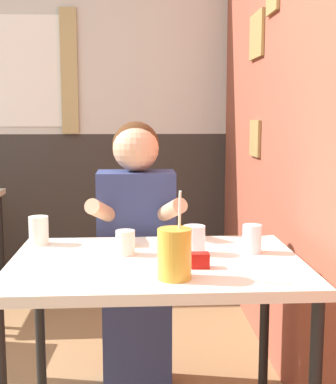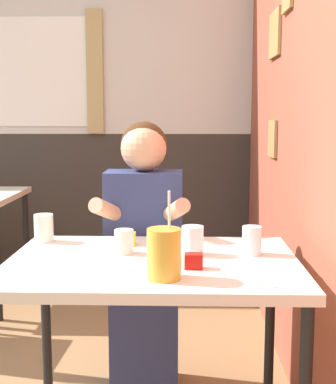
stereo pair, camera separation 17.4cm
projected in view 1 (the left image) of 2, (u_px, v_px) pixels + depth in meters
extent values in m
cube|color=#9E4C38|center=(272.00, 93.00, 2.75)|extent=(0.06, 4.44, 2.70)
cube|color=olive|center=(257.00, 35.00, 2.90)|extent=(0.02, 0.30, 0.24)
cube|color=olive|center=(255.00, 138.00, 2.97)|extent=(0.02, 0.21, 0.20)
cube|color=silver|center=(44.00, 22.00, 3.82)|extent=(5.64, 0.06, 1.60)
cube|color=#332D28|center=(50.00, 207.00, 4.02)|extent=(5.64, 0.06, 1.10)
cube|color=white|center=(5.00, 71.00, 3.82)|extent=(0.79, 0.01, 0.79)
cube|color=tan|center=(69.00, 71.00, 3.84)|extent=(0.12, 0.02, 0.89)
cube|color=beige|center=(156.00, 265.00, 1.87)|extent=(1.02, 0.72, 0.04)
cylinder|color=black|center=(40.00, 332.00, 2.21)|extent=(0.04, 0.04, 0.70)
cylinder|color=black|center=(264.00, 326.00, 2.26)|extent=(0.04, 0.04, 0.70)
cylinder|color=black|center=(1.00, 244.00, 3.70)|extent=(0.04, 0.04, 0.70)
cube|color=navy|center=(137.00, 339.00, 2.45)|extent=(0.31, 0.20, 0.45)
cube|color=navy|center=(137.00, 233.00, 2.38)|extent=(0.34, 0.20, 0.55)
sphere|color=#472814|center=(136.00, 145.00, 2.35)|extent=(0.20, 0.20, 0.20)
sphere|color=tan|center=(136.00, 149.00, 2.32)|extent=(0.20, 0.20, 0.20)
cylinder|color=tan|center=(103.00, 212.00, 2.21)|extent=(0.14, 0.27, 0.15)
cylinder|color=tan|center=(169.00, 211.00, 2.23)|extent=(0.14, 0.27, 0.15)
cylinder|color=gold|center=(174.00, 254.00, 1.64)|extent=(0.11, 0.11, 0.16)
cylinder|color=white|center=(180.00, 213.00, 1.62)|extent=(0.01, 0.04, 0.14)
cylinder|color=silver|center=(252.00, 239.00, 1.96)|extent=(0.07, 0.07, 0.10)
cylinder|color=silver|center=(39.00, 230.00, 2.08)|extent=(0.08, 0.08, 0.11)
cylinder|color=silver|center=(125.00, 242.00, 1.93)|extent=(0.07, 0.07, 0.09)
cylinder|color=silver|center=(194.00, 240.00, 1.94)|extent=(0.08, 0.08, 0.10)
cube|color=#B7140F|center=(200.00, 260.00, 1.77)|extent=(0.06, 0.04, 0.05)
cube|color=yellow|center=(126.00, 240.00, 2.06)|extent=(0.06, 0.04, 0.05)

